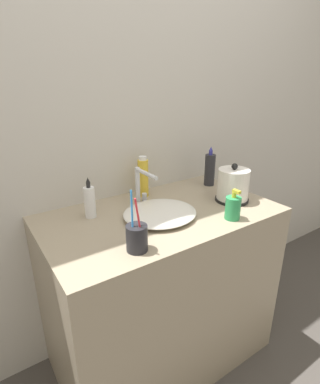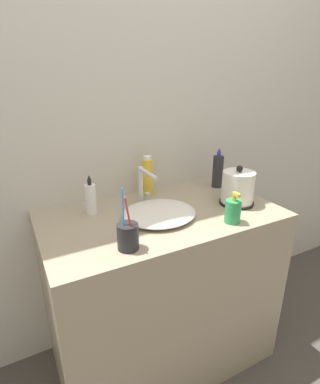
{
  "view_description": "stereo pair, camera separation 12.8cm",
  "coord_description": "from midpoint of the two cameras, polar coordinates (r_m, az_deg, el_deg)",
  "views": [
    {
      "loc": [
        -0.68,
        -0.7,
        1.39
      ],
      "look_at": [
        -0.01,
        0.3,
        0.93
      ],
      "focal_mm": 28.0,
      "sensor_mm": 36.0,
      "label": 1
    },
    {
      "loc": [
        -0.57,
        -0.76,
        1.39
      ],
      "look_at": [
        -0.01,
        0.3,
        0.93
      ],
      "focal_mm": 28.0,
      "sensor_mm": 36.0,
      "label": 2
    }
  ],
  "objects": [
    {
      "name": "vanity_counter",
      "position": [
        1.55,
        2.8,
        -18.01
      ],
      "size": [
        1.04,
        0.6,
        0.83
      ],
      "color": "gray",
      "rests_on": "ground_plane"
    },
    {
      "name": "wall_back",
      "position": [
        1.49,
        -3.1,
        17.54
      ],
      "size": [
        6.0,
        0.04,
        2.6
      ],
      "color": "beige",
      "rests_on": "ground_plane"
    },
    {
      "name": "toothbrush_cup",
      "position": [
        1.04,
        -2.62,
        -8.46
      ],
      "size": [
        0.08,
        0.08,
        0.22
      ],
      "color": "#232328",
      "rests_on": "vanity_counter"
    },
    {
      "name": "shampoo_bottle",
      "position": [
        1.65,
        13.15,
        3.89
      ],
      "size": [
        0.06,
        0.06,
        0.22
      ],
      "color": "#28282D",
      "rests_on": "vanity_counter"
    },
    {
      "name": "electric_kettle",
      "position": [
        1.45,
        17.04,
        0.48
      ],
      "size": [
        0.16,
        0.16,
        0.19
      ],
      "color": "black",
      "rests_on": "vanity_counter"
    },
    {
      "name": "faucet",
      "position": [
        1.38,
        -0.43,
        1.69
      ],
      "size": [
        0.06,
        0.17,
        0.18
      ],
      "color": "silver",
      "rests_on": "vanity_counter"
    },
    {
      "name": "mouthwash_bottle",
      "position": [
        1.31,
        -10.34,
        -1.3
      ],
      "size": [
        0.05,
        0.05,
        0.18
      ],
      "color": "white",
      "rests_on": "vanity_counter"
    },
    {
      "name": "sink_basin",
      "position": [
        1.28,
        2.7,
        -4.03
      ],
      "size": [
        0.32,
        0.29,
        0.04
      ],
      "color": "silver",
      "rests_on": "vanity_counter"
    },
    {
      "name": "hand_cream_bottle",
      "position": [
        1.49,
        0.12,
        2.89
      ],
      "size": [
        0.05,
        0.05,
        0.2
      ],
      "color": "gold",
      "rests_on": "vanity_counter"
    },
    {
      "name": "lotion_bottle",
      "position": [
        1.28,
        16.55,
        -3.53
      ],
      "size": [
        0.06,
        0.06,
        0.13
      ],
      "color": "#2D9956",
      "rests_on": "vanity_counter"
    }
  ]
}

